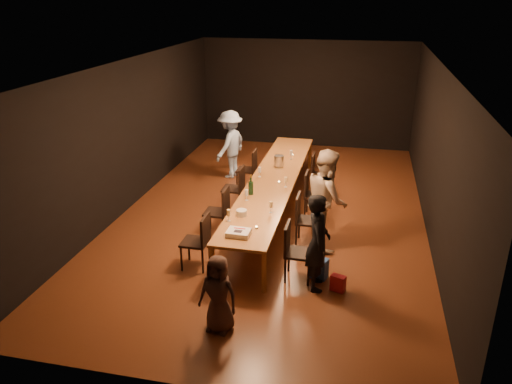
% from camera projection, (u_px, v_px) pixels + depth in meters
% --- Properties ---
extents(ground, '(10.00, 10.00, 0.00)m').
position_uv_depth(ground, '(273.00, 212.00, 10.27)').
color(ground, '#421E10').
rests_on(ground, ground).
extents(room_shell, '(6.04, 10.04, 3.02)m').
position_uv_depth(room_shell, '(275.00, 113.00, 9.49)').
color(room_shell, black).
rests_on(room_shell, ground).
extents(table, '(0.90, 6.00, 0.75)m').
position_uv_depth(table, '(274.00, 181.00, 10.00)').
color(table, olive).
rests_on(table, ground).
extents(chair_right_0, '(0.42, 0.42, 0.93)m').
position_uv_depth(chair_right_0, '(299.00, 252.00, 7.75)').
color(chair_right_0, black).
rests_on(chair_right_0, ground).
extents(chair_right_1, '(0.42, 0.42, 0.93)m').
position_uv_depth(chair_right_1, '(308.00, 220.00, 8.84)').
color(chair_right_1, black).
rests_on(chair_right_1, ground).
extents(chair_right_2, '(0.42, 0.42, 0.93)m').
position_uv_depth(chair_right_2, '(315.00, 195.00, 9.92)').
color(chair_right_2, black).
rests_on(chair_right_2, ground).
extents(chair_right_3, '(0.42, 0.42, 0.93)m').
position_uv_depth(chair_right_3, '(321.00, 175.00, 11.01)').
color(chair_right_3, black).
rests_on(chair_right_3, ground).
extents(chair_left_0, '(0.42, 0.42, 0.93)m').
position_uv_depth(chair_left_0, '(195.00, 241.00, 8.09)').
color(chair_left_0, black).
rests_on(chair_left_0, ground).
extents(chair_left_1, '(0.42, 0.42, 0.93)m').
position_uv_depth(chair_left_1, '(216.00, 212.00, 9.17)').
color(chair_left_1, black).
rests_on(chair_left_1, ground).
extents(chair_left_2, '(0.42, 0.42, 0.93)m').
position_uv_depth(chair_left_2, '(233.00, 188.00, 10.26)').
color(chair_left_2, black).
rests_on(chair_left_2, ground).
extents(chair_left_3, '(0.42, 0.42, 0.93)m').
position_uv_depth(chair_left_3, '(246.00, 169.00, 11.35)').
color(chair_left_3, black).
rests_on(chair_left_3, ground).
extents(woman_birthday, '(0.44, 0.60, 1.53)m').
position_uv_depth(woman_birthday, '(318.00, 242.00, 7.42)').
color(woman_birthday, black).
rests_on(woman_birthday, ground).
extents(woman_tan, '(0.89, 1.02, 1.78)m').
position_uv_depth(woman_tan, '(327.00, 199.00, 8.64)').
color(woman_tan, beige).
rests_on(woman_tan, ground).
extents(man_blue, '(0.88, 1.18, 1.63)m').
position_uv_depth(man_blue, '(230.00, 144.00, 11.96)').
color(man_blue, '#9BBFF1').
rests_on(man_blue, ground).
extents(child, '(0.59, 0.43, 1.10)m').
position_uv_depth(child, '(218.00, 294.00, 6.53)').
color(child, '#432D26').
rests_on(child, ground).
extents(gift_bag_red, '(0.25, 0.19, 0.26)m').
position_uv_depth(gift_bag_red, '(338.00, 283.00, 7.54)').
color(gift_bag_red, '#B61B2A').
rests_on(gift_bag_red, ground).
extents(gift_bag_blue, '(0.31, 0.26, 0.34)m').
position_uv_depth(gift_bag_blue, '(319.00, 268.00, 7.88)').
color(gift_bag_blue, blue).
rests_on(gift_bag_blue, ground).
extents(birthday_cake, '(0.36, 0.29, 0.08)m').
position_uv_depth(birthday_cake, '(239.00, 233.00, 7.65)').
color(birthday_cake, white).
rests_on(birthday_cake, table).
extents(plate_stack, '(0.20, 0.20, 0.10)m').
position_uv_depth(plate_stack, '(242.00, 213.00, 8.31)').
color(plate_stack, silver).
rests_on(plate_stack, table).
extents(champagne_bottle, '(0.11, 0.11, 0.38)m').
position_uv_depth(champagne_bottle, '(251.00, 185.00, 9.13)').
color(champagne_bottle, black).
rests_on(champagne_bottle, table).
extents(ice_bucket, '(0.21, 0.21, 0.23)m').
position_uv_depth(ice_bucket, '(279.00, 161.00, 10.65)').
color(ice_bucket, silver).
rests_on(ice_bucket, table).
extents(wineglass_0, '(0.06, 0.06, 0.21)m').
position_uv_depth(wineglass_0, '(229.00, 215.00, 8.09)').
color(wineglass_0, beige).
rests_on(wineglass_0, table).
extents(wineglass_1, '(0.06, 0.06, 0.21)m').
position_uv_depth(wineglass_1, '(271.00, 207.00, 8.40)').
color(wineglass_1, beige).
rests_on(wineglass_1, table).
extents(wineglass_2, '(0.06, 0.06, 0.21)m').
position_uv_depth(wineglass_2, '(247.00, 195.00, 8.90)').
color(wineglass_2, silver).
rests_on(wineglass_2, table).
extents(wineglass_3, '(0.06, 0.06, 0.21)m').
position_uv_depth(wineglass_3, '(286.00, 182.00, 9.50)').
color(wineglass_3, beige).
rests_on(wineglass_3, table).
extents(wineglass_4, '(0.06, 0.06, 0.21)m').
position_uv_depth(wineglass_4, '(260.00, 172.00, 10.03)').
color(wineglass_4, silver).
rests_on(wineglass_4, table).
extents(wineglass_5, '(0.06, 0.06, 0.21)m').
position_uv_depth(wineglass_5, '(291.00, 155.00, 11.09)').
color(wineglass_5, silver).
rests_on(wineglass_5, table).
extents(tealight_near, '(0.05, 0.05, 0.03)m').
position_uv_depth(tealight_near, '(256.00, 228.00, 7.88)').
color(tealight_near, '#B2B7B2').
rests_on(tealight_near, table).
extents(tealight_mid, '(0.05, 0.05, 0.03)m').
position_uv_depth(tealight_mid, '(279.00, 182.00, 9.73)').
color(tealight_mid, '#B2B7B2').
rests_on(tealight_mid, table).
extents(tealight_far, '(0.05, 0.05, 0.03)m').
position_uv_depth(tealight_far, '(292.00, 155.00, 11.34)').
color(tealight_far, '#B2B7B2').
rests_on(tealight_far, table).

